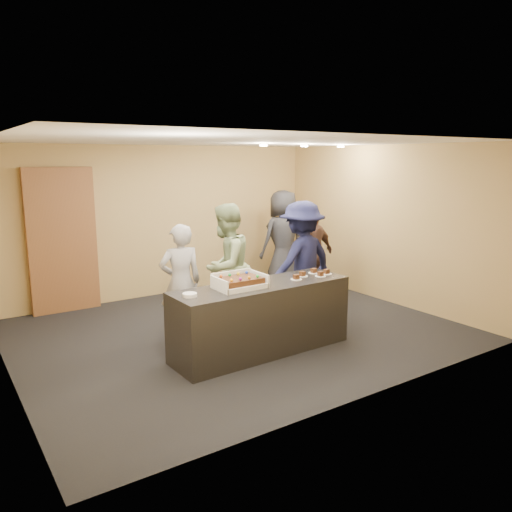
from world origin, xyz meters
The scene contains 17 objects.
room centered at (0.00, 0.00, 1.35)m, with size 6.04×6.00×2.70m.
serving_counter centered at (-0.15, -0.84, 0.45)m, with size 2.40×0.70×0.90m, color black.
storage_cabinet centered at (-1.82, 2.41, 1.17)m, with size 1.06×0.15×2.34m, color brown.
cake_box centered at (-0.48, -0.82, 0.94)m, with size 0.61×0.42×0.18m.
sheet_cake centered at (-0.48, -0.84, 1.00)m, with size 0.52×0.36×0.11m.
plate_stack centered at (-1.17, -0.86, 0.92)m, with size 0.17×0.17×0.04m, color white.
slice_a centered at (0.36, -0.90, 0.92)m, with size 0.15×0.15×0.07m.
slice_b centered at (0.55, -0.80, 0.92)m, with size 0.15×0.15×0.07m.
slice_c centered at (0.75, -0.94, 0.92)m, with size 0.15×0.15×0.07m.
slice_d centered at (0.80, -0.74, 0.92)m, with size 0.15×0.15×0.07m.
slice_e centered at (0.91, -0.88, 0.92)m, with size 0.15×0.15×0.07m.
person_server_grey centered at (-0.80, 0.17, 0.81)m, with size 0.59×0.39×1.61m, color #A3A3A8.
person_sage_man centered at (-0.05, 0.23, 0.92)m, with size 0.89×0.70×1.84m, color #91A677.
person_navy_man centered at (1.12, -0.07, 0.92)m, with size 1.19×0.68×1.84m, color #15183D.
person_brown_extra centered at (1.87, 0.56, 0.84)m, with size 0.99×0.41×1.69m, color brown.
person_dark_suit centered at (2.07, 1.66, 0.94)m, with size 0.92×0.60×1.88m, color #232428.
ceiling_spotlights centered at (1.60, 0.50, 2.67)m, with size 1.72×0.12×0.03m.
Camera 1 is at (-3.63, -5.91, 2.48)m, focal length 35.00 mm.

